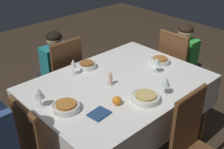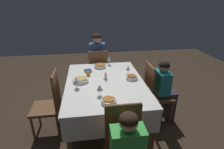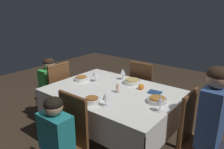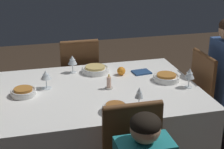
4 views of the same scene
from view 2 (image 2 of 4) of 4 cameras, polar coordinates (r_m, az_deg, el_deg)
name	(u,v)px [view 2 (image 2 of 4)]	position (r m, az deg, el deg)	size (l,w,h in m)	color
ground_plane	(106,125)	(2.90, -2.02, -16.14)	(8.00, 8.00, 0.00)	#3D2D21
dining_table	(105,87)	(2.51, -2.25, -4.17)	(1.51, 1.09, 0.77)	white
chair_east	(98,71)	(3.47, -4.52, 1.04)	(0.39, 0.39, 0.97)	brown
chair_west	(125,149)	(1.84, 4.13, -23.17)	(0.39, 0.39, 0.97)	brown
chair_south	(155,91)	(2.82, 13.73, -5.35)	(0.39, 0.39, 0.97)	brown
chair_north	(50,102)	(2.62, -19.54, -8.52)	(0.39, 0.39, 0.97)	brown
person_adult_denim	(97,60)	(3.55, -4.79, 4.73)	(0.34, 0.30, 1.25)	#282833
person_child_teal	(165,89)	(2.87, 16.91, -4.45)	(0.30, 0.33, 1.01)	#383342
bowl_east	(100,66)	(2.97, -3.90, 2.85)	(0.21, 0.21, 0.06)	white
wine_glass_east	(109,59)	(3.06, -1.01, 5.20)	(0.08, 0.08, 0.16)	white
bowl_west	(109,101)	(1.98, -1.07, -8.54)	(0.18, 0.18, 0.06)	white
wine_glass_west	(100,88)	(2.08, -4.05, -4.42)	(0.08, 0.08, 0.14)	white
bowl_south	(132,77)	(2.55, 6.47, -0.90)	(0.17, 0.17, 0.06)	white
wine_glass_south	(128,68)	(2.67, 5.22, 2.04)	(0.07, 0.07, 0.15)	white
bowl_north	(81,80)	(2.50, -10.19, -1.74)	(0.23, 0.23, 0.06)	white
wine_glass_north	(76,80)	(2.30, -11.52, -1.92)	(0.08, 0.08, 0.15)	white
candle_centerpiece	(106,77)	(2.53, -2.08, -0.69)	(0.06, 0.06, 0.12)	beige
orange_fruit	(88,73)	(2.67, -7.77, 0.35)	(0.07, 0.07, 0.07)	orange
napkin_red_folded	(88,71)	(2.85, -7.88, 1.24)	(0.16, 0.13, 0.01)	navy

